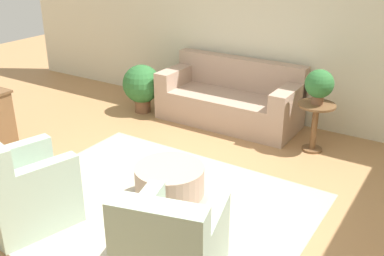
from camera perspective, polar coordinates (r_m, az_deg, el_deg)
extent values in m
plane|color=#AD7F51|center=(4.80, -5.13, -10.10)|extent=(16.00, 16.00, 0.00)
cube|color=beige|center=(6.78, 10.60, 12.48)|extent=(9.99, 0.12, 2.80)
cube|color=#B2A893|center=(4.79, -5.13, -10.05)|extent=(3.16, 2.59, 0.01)
cube|color=tan|center=(6.79, 4.60, 2.51)|extent=(2.10, 0.89, 0.45)
cube|color=tan|center=(6.93, 6.09, 6.96)|extent=(2.10, 0.20, 0.48)
cube|color=tan|center=(7.11, -2.03, 6.60)|extent=(0.24, 0.85, 0.26)
cube|color=tan|center=(6.30, 12.10, 3.83)|extent=(0.24, 0.85, 0.26)
cube|color=brown|center=(6.52, 2.82, -0.21)|extent=(1.89, 0.05, 0.06)
cube|color=#9EB29E|center=(4.73, -19.94, -8.96)|extent=(0.89, 0.96, 0.41)
cube|color=#9EB29E|center=(4.33, -18.85, -6.39)|extent=(0.33, 0.77, 0.31)
cube|color=#9EB29E|center=(4.80, -21.66, -3.79)|extent=(0.33, 0.77, 0.31)
cube|color=brown|center=(4.94, -15.70, -9.30)|extent=(0.62, 0.21, 0.06)
cube|color=#9EB29E|center=(3.19, -4.34, -13.96)|extent=(0.73, 0.38, 0.56)
cube|color=#9EB29E|center=(3.44, 2.22, -13.41)|extent=(0.33, 0.77, 0.31)
cube|color=#9EB29E|center=(3.60, -6.61, -11.73)|extent=(0.33, 0.77, 0.31)
cube|color=brown|center=(4.10, -0.47, -15.92)|extent=(0.62, 0.21, 0.06)
cylinder|color=tan|center=(4.72, -2.87, -6.63)|extent=(0.73, 0.73, 0.30)
cylinder|color=brown|center=(4.79, -6.49, -9.17)|extent=(0.05, 0.05, 0.12)
cylinder|color=brown|center=(4.57, -2.14, -10.81)|extent=(0.05, 0.05, 0.12)
cylinder|color=brown|center=(5.09, -3.42, -6.98)|extent=(0.05, 0.05, 0.12)
cylinder|color=brown|center=(4.88, 0.79, -8.39)|extent=(0.05, 0.05, 0.12)
cylinder|color=brown|center=(5.94, 15.58, 2.83)|extent=(0.48, 0.48, 0.03)
cylinder|color=brown|center=(6.06, 15.25, -0.06)|extent=(0.08, 0.08, 0.62)
cylinder|color=brown|center=(6.18, 14.96, -2.58)|extent=(0.26, 0.26, 0.03)
cylinder|color=brown|center=(5.92, 15.65, 3.48)|extent=(0.15, 0.15, 0.12)
sphere|color=#2D6B33|center=(5.85, 15.87, 5.43)|extent=(0.36, 0.36, 0.36)
cylinder|color=brown|center=(7.28, -6.28, 2.89)|extent=(0.25, 0.25, 0.21)
sphere|color=#2D6B33|center=(7.17, -6.40, 5.60)|extent=(0.60, 0.60, 0.60)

